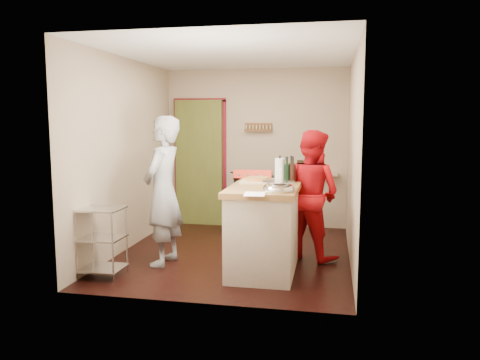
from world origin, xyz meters
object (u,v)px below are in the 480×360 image
object	(u,v)px
person_stripe	(163,191)
person_red	(311,195)
stove	(255,202)
wire_shelving	(102,239)
island	(265,226)

from	to	relation	value
person_stripe	person_red	size ratio (longest dim) A/B	1.10
stove	wire_shelving	bearing A→B (deg)	-116.85
wire_shelving	person_red	size ratio (longest dim) A/B	0.49
wire_shelving	person_stripe	world-z (taller)	person_stripe
person_stripe	person_red	bearing A→B (deg)	114.79
stove	person_stripe	bearing A→B (deg)	-111.59
wire_shelving	stove	bearing A→B (deg)	63.15
stove	person_stripe	world-z (taller)	person_stripe
person_red	stove	bearing A→B (deg)	-22.80
stove	island	size ratio (longest dim) A/B	0.68
wire_shelving	person_red	xyz separation A→B (m)	(2.28, 1.22, 0.38)
island	person_stripe	world-z (taller)	person_stripe
stove	person_stripe	distance (m)	2.24
stove	person_red	xyz separation A→B (m)	(0.95, -1.40, 0.37)
stove	person_red	bearing A→B (deg)	-55.83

